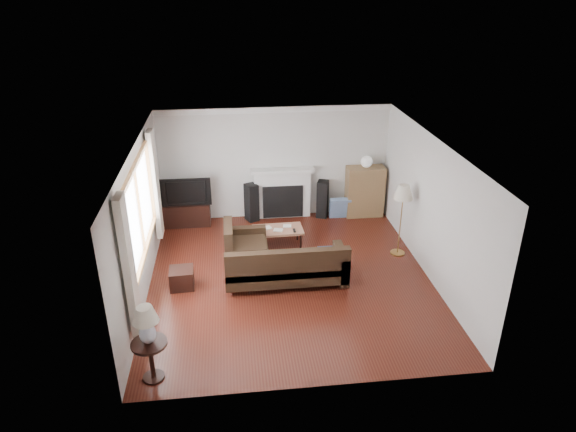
{
  "coord_description": "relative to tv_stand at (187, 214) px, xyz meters",
  "views": [
    {
      "loc": [
        -0.97,
        -7.9,
        4.95
      ],
      "look_at": [
        0.0,
        0.3,
        1.1
      ],
      "focal_mm": 32.0,
      "sensor_mm": 36.0,
      "label": 1
    }
  ],
  "objects": [
    {
      "name": "curtain_far",
      "position": [
        -0.43,
        -1.17,
        1.15
      ],
      "size": [
        0.1,
        0.35,
        2.1
      ],
      "primitive_type": "cube",
      "color": "beige",
      "rests_on": "room"
    },
    {
      "name": "side_table",
      "position": [
        -0.18,
        -4.82,
        0.05
      ],
      "size": [
        0.48,
        0.48,
        0.6
      ],
      "primitive_type": "cube",
      "color": "black",
      "rests_on": "ground"
    },
    {
      "name": "window",
      "position": [
        -0.48,
        -2.69,
        1.3
      ],
      "size": [
        0.12,
        2.74,
        1.54
      ],
      "primitive_type": "cube",
      "color": "olive",
      "rests_on": "room"
    },
    {
      "name": "tv_stand",
      "position": [
        0.0,
        0.0,
        0.0
      ],
      "size": [
        1.0,
        0.45,
        0.5
      ],
      "primitive_type": "cube",
      "color": "black",
      "rests_on": "ground"
    },
    {
      "name": "footstool",
      "position": [
        0.05,
        -2.56,
        -0.08
      ],
      "size": [
        0.43,
        0.43,
        0.35
      ],
      "primitive_type": "cube",
      "rotation": [
        0.0,
        0.0,
        0.04
      ],
      "color": "black",
      "rests_on": "ground"
    },
    {
      "name": "coffee_table",
      "position": [
        1.87,
        -1.25,
        -0.06
      ],
      "size": [
        1.01,
        0.57,
        0.39
      ],
      "primitive_type": "cube",
      "rotation": [
        0.0,
        0.0,
        0.03
      ],
      "color": "#A0674C",
      "rests_on": "ground"
    },
    {
      "name": "speaker_right",
      "position": [
        3.02,
        0.05,
        0.17
      ],
      "size": [
        0.32,
        0.34,
        0.85
      ],
      "primitive_type": "cube",
      "rotation": [
        0.0,
        0.0,
        -0.33
      ],
      "color": "black",
      "rests_on": "ground"
    },
    {
      "name": "room",
      "position": [
        1.97,
        -2.49,
        1.0
      ],
      "size": [
        5.1,
        5.6,
        2.54
      ],
      "color": "#4A1910",
      "rests_on": "ground"
    },
    {
      "name": "bookshelf",
      "position": [
        3.97,
        0.03,
        0.32
      ],
      "size": [
        0.84,
        0.4,
        1.15
      ],
      "primitive_type": "cube",
      "color": "olive",
      "rests_on": "ground"
    },
    {
      "name": "curtain_near",
      "position": [
        -0.43,
        -4.21,
        1.15
      ],
      "size": [
        0.1,
        0.35,
        2.1
      ],
      "primitive_type": "cube",
      "color": "beige",
      "rests_on": "room"
    },
    {
      "name": "globe_lamp",
      "position": [
        3.97,
        0.03,
        1.03
      ],
      "size": [
        0.26,
        0.26,
        0.26
      ],
      "primitive_type": "sphere",
      "color": "white",
      "rests_on": "bookshelf"
    },
    {
      "name": "sectional_sofa",
      "position": [
        1.88,
        -2.62,
        0.12
      ],
      "size": [
        2.32,
        1.69,
        0.75
      ],
      "primitive_type": "cube",
      "color": "black",
      "rests_on": "ground"
    },
    {
      "name": "table_lamp",
      "position": [
        -0.18,
        -4.82,
        0.62
      ],
      "size": [
        0.34,
        0.34,
        0.55
      ],
      "primitive_type": "cube",
      "color": "silver",
      "rests_on": "side_table"
    },
    {
      "name": "fireplace",
      "position": [
        2.12,
        0.15,
        0.32
      ],
      "size": [
        1.4,
        0.26,
        1.15
      ],
      "primitive_type": "cube",
      "color": "white",
      "rests_on": "room"
    },
    {
      "name": "speaker_left",
      "position": [
        1.42,
        0.05,
        0.17
      ],
      "size": [
        0.33,
        0.36,
        0.85
      ],
      "primitive_type": "cube",
      "rotation": [
        0.0,
        0.0,
        0.44
      ],
      "color": "black",
      "rests_on": "ground"
    },
    {
      "name": "floor_lamp",
      "position": [
        4.19,
        -1.84,
        0.47
      ],
      "size": [
        0.42,
        0.42,
        1.45
      ],
      "primitive_type": "cube",
      "rotation": [
        0.0,
        0.0,
        0.12
      ],
      "color": "#A57639",
      "rests_on": "ground"
    },
    {
      "name": "television",
      "position": [
        0.03,
        0.0,
        0.55
      ],
      "size": [
        1.06,
        0.14,
        0.61
      ],
      "primitive_type": "imported",
      "color": "black",
      "rests_on": "tv_stand"
    }
  ]
}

